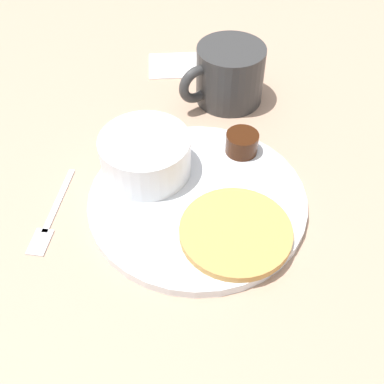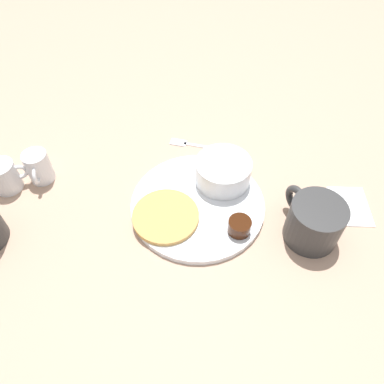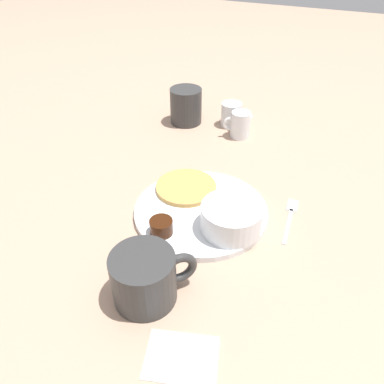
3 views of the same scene
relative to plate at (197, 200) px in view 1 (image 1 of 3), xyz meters
The scene contains 9 objects.
ground_plane 0.01m from the plate, ahead, with size 4.00×4.00×0.00m, color tan.
plate is the anchor object (origin of this frame).
pancake_stack 0.07m from the plate, 139.29° to the left, with size 0.12×0.12×0.01m.
bowl 0.08m from the plate, 22.71° to the right, with size 0.11×0.11×0.05m.
syrup_cup 0.10m from the plate, 112.71° to the right, with size 0.04×0.04×0.03m.
butter_ramekin 0.09m from the plate, 31.71° to the right, with size 0.05×0.05×0.05m.
coffee_mug 0.21m from the plate, 88.31° to the right, with size 0.11×0.11×0.08m.
fork 0.17m from the plate, 21.77° to the left, with size 0.02×0.13×0.00m.
napkin 0.29m from the plate, 71.75° to the right, with size 0.11×0.09×0.00m.
Camera 1 is at (-0.08, 0.37, 0.43)m, focal length 45.00 mm.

